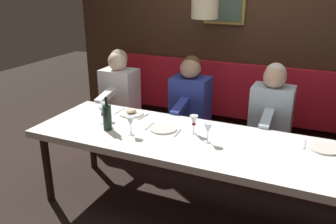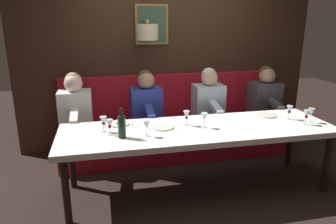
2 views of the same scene
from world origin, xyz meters
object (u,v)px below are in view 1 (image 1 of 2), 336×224
Objects in this scene: wine_bottle at (107,117)px; wine_glass_5 at (131,122)px; wine_glass_1 at (208,129)px; dining_table at (201,147)px; wine_glass_7 at (194,121)px; wine_glass_2 at (103,112)px; wine_glass_6 at (104,107)px; diner_near at (272,106)px; diner_middle at (190,95)px; diner_far at (119,86)px.

wine_glass_5 is at bearing -93.27° from wine_bottle.
wine_glass_5 is (-0.12, 0.64, 0.00)m from wine_glass_1.
dining_table is 17.93× the size of wine_glass_7.
wine_glass_2 and wine_glass_6 have the same top height.
diner_near is 1.00× the size of diner_middle.
diner_near is at bearing -44.46° from wine_glass_5.
diner_far reaches higher than wine_bottle.
diner_near and diner_far have the same top height.
diner_middle is at bearing 26.24° from dining_table.
wine_bottle is at bearing 158.93° from diner_middle.
wine_bottle is (-1.01, -0.50, 0.04)m from diner_far.
dining_table is 17.93× the size of wine_glass_6.
wine_glass_2 is 1.00× the size of wine_glass_7.
diner_near is at bearing -50.97° from wine_bottle.
dining_table is at bearing -123.66° from diner_far.
wine_glass_2 reaches higher than dining_table.
wine_glass_5 is at bearing 171.76° from diner_middle.
wine_glass_6 is at bearing 85.18° from dining_table.
wine_glass_2 is at bearing 48.84° from wine_bottle.
wine_bottle is at bearing 97.14° from wine_glass_1.
wine_glass_1 is at bearing 157.84° from diner_near.
wine_glass_7 is 0.75m from wine_bottle.
diner_middle is 0.98m from wine_glass_6.
wine_glass_7 is (0.24, -0.47, -0.00)m from wine_glass_5.
wine_glass_2 is 0.84m from wine_glass_7.
wine_bottle reaches higher than wine_glass_7.
wine_glass_5 is (-1.02, 0.15, 0.04)m from diner_middle.
diner_far is at bearing 90.00° from diner_near.
wine_glass_6 is (0.08, 1.00, 0.17)m from dining_table.
wine_glass_5 is 1.00× the size of wine_glass_6.
wine_glass_2 is at bearing 151.06° from diner_middle.
diner_far is 0.99m from wine_glass_2.
diner_middle is at bearing 22.70° from wine_glass_7.
diner_middle is 1.00× the size of diner_far.
dining_table is 0.63m from wine_glass_5.
wine_bottle is (-0.21, -0.17, 0.00)m from wine_glass_6.
wine_glass_7 is 0.55× the size of wine_bottle.
diner_far is 1.26m from wine_glass_5.
wine_glass_7 is at bearing -81.17° from wine_glass_2.
diner_near is 4.82× the size of wine_glass_1.
diner_near reaches higher than wine_glass_5.
wine_glass_5 is 0.47m from wine_glass_6.
dining_table is 9.80× the size of wine_bottle.
wine_glass_5 is at bearing 135.54° from diner_near.
diner_far is at bearing 56.34° from dining_table.
wine_bottle is (0.01, 0.24, -0.00)m from wine_glass_5.
wine_glass_5 and wine_glass_7 have the same top height.
diner_middle is 1.03m from wine_glass_1.
wine_glass_1 is 1.06m from wine_glass_6.
wine_glass_6 is at bearing -157.60° from diner_far.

